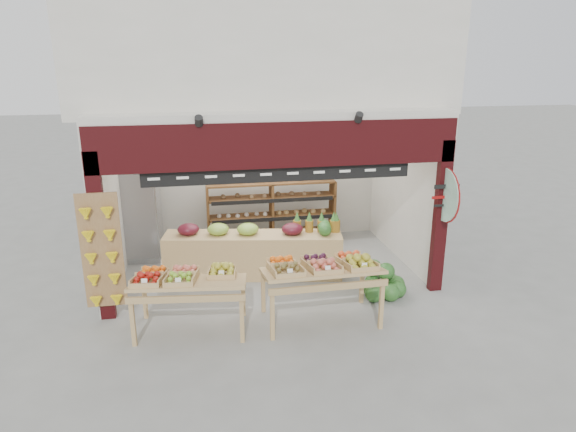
# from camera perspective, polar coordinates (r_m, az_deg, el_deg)

# --- Properties ---
(ground) EXTENTS (60.00, 60.00, 0.00)m
(ground) POSITION_cam_1_polar(r_m,az_deg,el_deg) (9.64, -1.89, -6.77)
(ground) COLOR slate
(ground) RESTS_ON ground
(shop_structure) EXTENTS (6.36, 5.12, 5.40)m
(shop_structure) POSITION_cam_1_polar(r_m,az_deg,el_deg) (10.39, -3.55, 17.24)
(shop_structure) COLOR silver
(shop_structure) RESTS_ON ground
(banana_board) EXTENTS (0.60, 0.15, 1.80)m
(banana_board) POSITION_cam_1_polar(r_m,az_deg,el_deg) (8.16, -19.99, -3.99)
(banana_board) COLOR olive
(banana_board) RESTS_ON ground
(gift_sign) EXTENTS (0.04, 0.93, 0.92)m
(gift_sign) POSITION_cam_1_polar(r_m,az_deg,el_deg) (8.85, 17.09, 2.26)
(gift_sign) COLOR #ACD8C5
(gift_sign) RESTS_ON ground
(back_shelving) EXTENTS (2.71, 0.44, 1.70)m
(back_shelving) POSITION_cam_1_polar(r_m,az_deg,el_deg) (10.76, -1.85, 2.10)
(back_shelving) COLOR brown
(back_shelving) RESTS_ON ground
(refrigerator) EXTENTS (0.79, 0.79, 1.94)m
(refrigerator) POSITION_cam_1_polar(r_m,az_deg,el_deg) (10.62, -16.08, 0.43)
(refrigerator) COLOR #B0B1B7
(refrigerator) RESTS_ON ground
(cardboard_stack) EXTENTS (1.08, 0.79, 0.72)m
(cardboard_stack) POSITION_cam_1_polar(r_m,az_deg,el_deg) (9.76, -10.86, -5.08)
(cardboard_stack) COLOR beige
(cardboard_stack) RESTS_ON ground
(mid_counter) EXTENTS (3.32, 1.19, 1.03)m
(mid_counter) POSITION_cam_1_polar(r_m,az_deg,el_deg) (9.55, -3.90, -4.11)
(mid_counter) COLOR tan
(mid_counter) RESTS_ON ground
(display_table_left) EXTENTS (1.75, 1.11, 1.05)m
(display_table_left) POSITION_cam_1_polar(r_m,az_deg,el_deg) (7.72, -11.71, -6.90)
(display_table_left) COLOR tan
(display_table_left) RESTS_ON ground
(display_table_right) EXTENTS (1.78, 1.00, 1.11)m
(display_table_right) POSITION_cam_1_polar(r_m,az_deg,el_deg) (7.81, 3.68, -5.73)
(display_table_right) COLOR tan
(display_table_right) RESTS_ON ground
(watermelon_pile) EXTENTS (0.81, 0.75, 0.57)m
(watermelon_pile) POSITION_cam_1_polar(r_m,az_deg,el_deg) (9.01, 10.52, -7.43)
(watermelon_pile) COLOR #1A4617
(watermelon_pile) RESTS_ON ground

